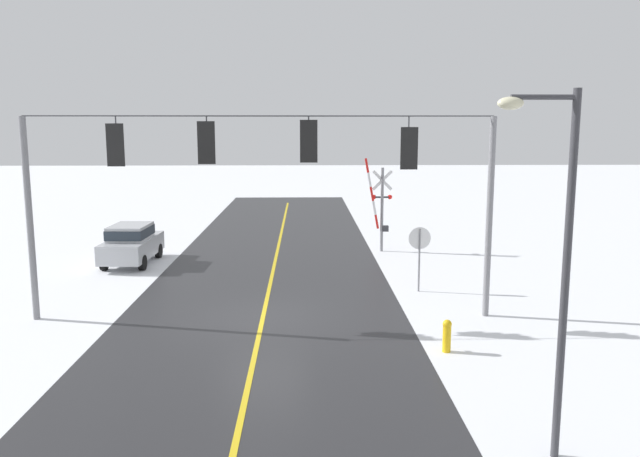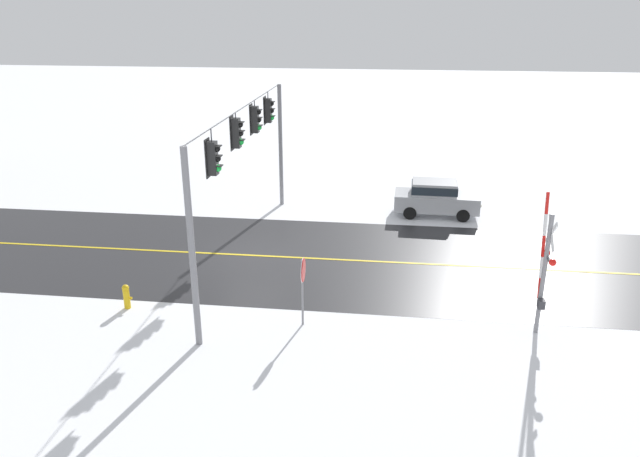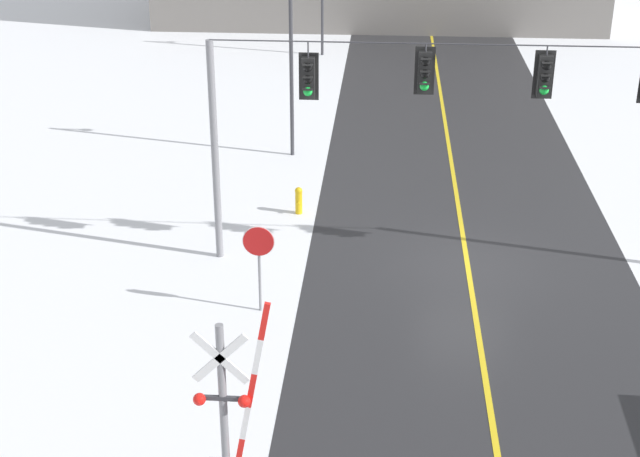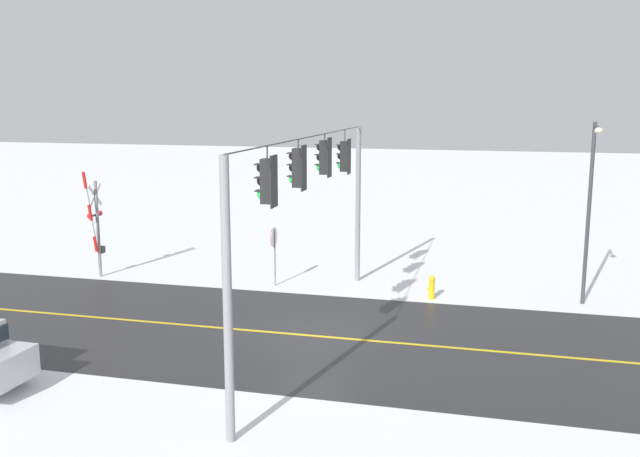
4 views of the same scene
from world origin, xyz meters
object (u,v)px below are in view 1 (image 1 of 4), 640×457
Objects in this scene: parked_car_silver at (132,242)px; fire_hydrant at (447,335)px; stop_sign at (419,245)px; streetlamp_near at (556,243)px; railroad_crossing at (381,204)px.

fire_hydrant is (-11.23, 11.08, -0.49)m from parked_car_silver.
stop_sign is 11.76m from streetlamp_near.
stop_sign is at bearing -89.21° from streetlamp_near.
streetlamp_near reaches higher than railroad_crossing.
railroad_crossing is at bearing -166.86° from parked_car_silver.
stop_sign is 0.53× the size of railroad_crossing.
railroad_crossing reaches higher than fire_hydrant.
streetlamp_near is at bearing 95.76° from fire_hydrant.
stop_sign is at bearing 157.22° from parked_car_silver.
fire_hydrant is (0.38, 6.20, -1.25)m from stop_sign.
parked_car_silver is at bearing 13.14° from railroad_crossing.
fire_hydrant is at bearing 135.39° from parked_car_silver.
streetlamp_near is 6.38m from fire_hydrant.
stop_sign is 2.67× the size of fire_hydrant.
streetlamp_near is 7.39× the size of fire_hydrant.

